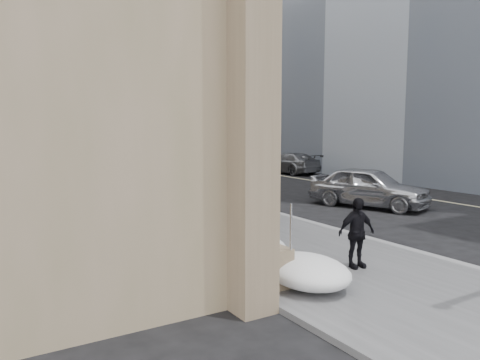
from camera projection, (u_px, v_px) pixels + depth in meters
name	position (u px, v px, depth m)	size (l,w,h in m)	color
ground	(299.00, 257.00, 11.67)	(140.00, 140.00, 0.00)	black
sidewalk	(153.00, 199.00, 20.14)	(5.00, 80.00, 0.12)	#48484A
curb	(207.00, 194.00, 21.49)	(0.24, 80.00, 0.12)	slate
lane_line	(335.00, 184.00, 25.57)	(0.15, 70.00, 0.01)	#BFB78C
far_podium	(399.00, 146.00, 27.92)	(2.00, 80.00, 4.00)	#76644C
bg_building_mid	(44.00, 44.00, 62.90)	(30.00, 12.00, 28.00)	slate
streetlight_mid	(173.00, 99.00, 24.40)	(1.71, 0.24, 8.00)	#2D2D30
streetlight_far	(83.00, 109.00, 41.35)	(1.71, 0.24, 8.00)	#2D2D30
traffic_signal	(116.00, 113.00, 30.91)	(4.10, 0.22, 6.00)	#2D2D30
snow_bank	(136.00, 199.00, 17.75)	(1.70, 18.10, 0.76)	white
mounted_horse_left	(213.00, 205.00, 11.96)	(1.56, 2.67, 2.72)	#4A2E16
mounted_horse_right	(235.00, 180.00, 16.94)	(1.74, 1.95, 2.71)	#442D13
pedestrian	(356.00, 233.00, 10.33)	(0.92, 0.38, 1.57)	black
car_silver	(369.00, 187.00, 18.58)	(1.89, 4.70, 1.60)	#ABADB3
car_grey	(289.00, 163.00, 31.16)	(1.94, 4.76, 1.38)	#595B61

